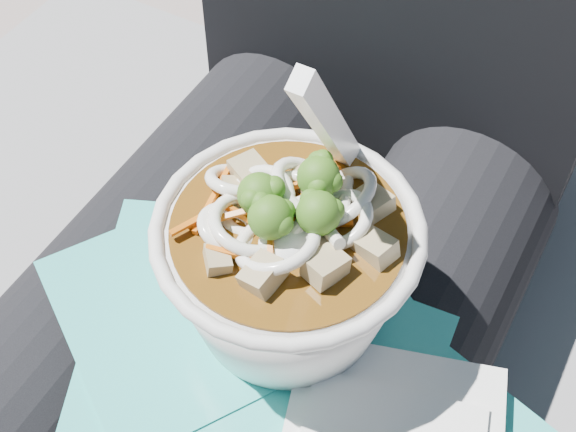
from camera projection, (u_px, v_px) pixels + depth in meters
The scene contains 5 objects.
stone_ledge at pixel (318, 374), 0.92m from camera, with size 1.00×0.50×0.42m, color slate.
lap at pixel (237, 351), 0.61m from camera, with size 0.35×0.48×0.16m.
person_body at pixel (296, 241), 0.64m from camera, with size 0.34×0.94×0.97m.
plastic_bag at pixel (260, 349), 0.52m from camera, with size 0.35×0.26×0.01m.
udon_bowl at pixel (288, 258), 0.48m from camera, with size 0.18×0.18×0.20m.
Camera 1 is at (0.18, -0.25, 1.04)m, focal length 50.00 mm.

